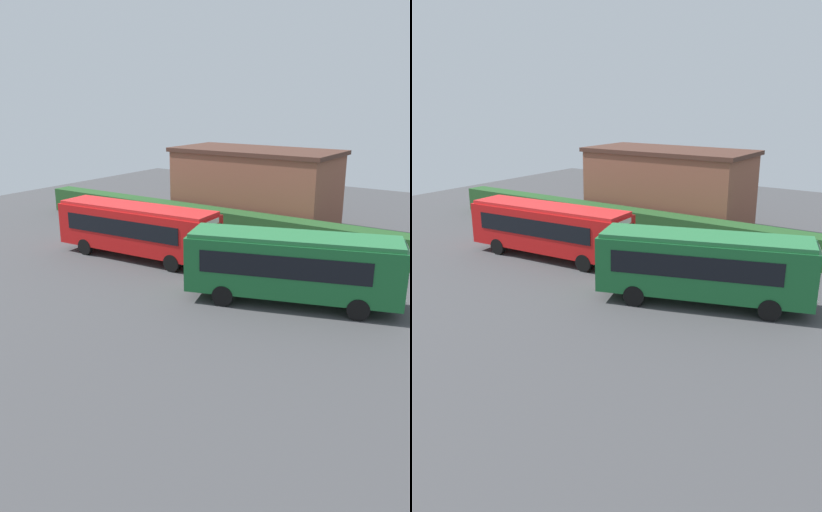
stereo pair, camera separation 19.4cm
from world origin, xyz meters
The scene contains 7 objects.
ground_plane centered at (0.00, 0.00, 0.00)m, with size 64.00×64.00×0.00m, color #424244.
bus_red centered at (-7.09, -0.35, 1.86)m, with size 10.63×3.14×3.22m.
bus_green centered at (3.66, -1.69, 1.92)m, with size 10.13×5.55×3.35m.
person_left centered at (-10.36, 1.78, 0.91)m, with size 0.54×0.38×1.75m.
person_center centered at (1.24, 0.52, 1.03)m, with size 0.49×0.42×1.93m.
hedge_row centered at (0.00, 6.76, 0.93)m, with size 44.00×1.57×1.87m, color #234F23.
depot_building centered at (-5.20, 10.81, 2.88)m, with size 12.19×5.84×5.74m.
Camera 1 is at (12.82, -22.50, 9.36)m, focal length 35.62 mm.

